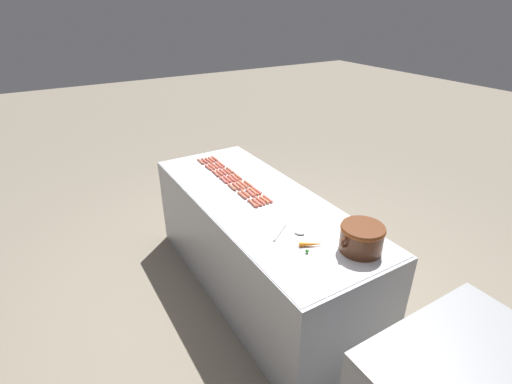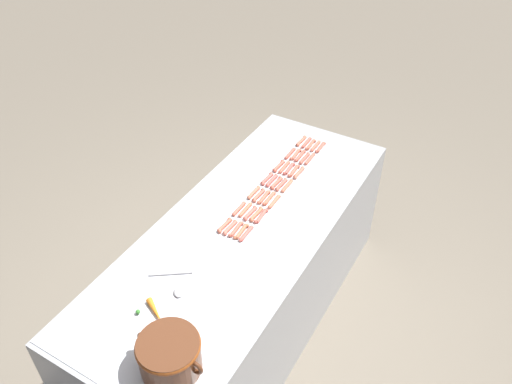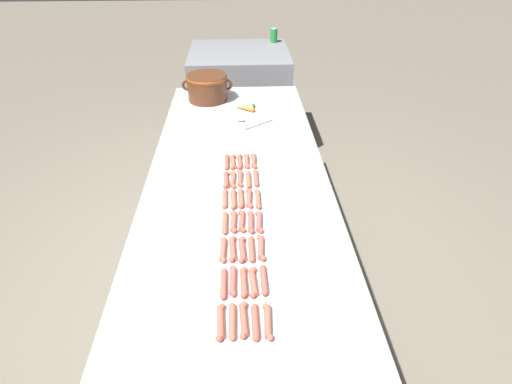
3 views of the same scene
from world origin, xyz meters
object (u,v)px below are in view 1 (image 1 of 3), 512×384
(serving_spoon, at_px, (293,233))
(carrot, at_px, (312,245))
(hot_dog_16, at_px, (223,172))
(hot_dog_18, at_px, (240,185))
(hot_dog_8, at_px, (219,165))
(hot_dog_3, at_px, (238,176))
(hot_dog_17, at_px, (231,178))
(hot_dog_4, at_px, (248,184))
(hot_dog_22, at_px, (212,166))
(hot_dog_27, at_px, (257,202))
(bean_pot, at_px, (362,237))
(hot_dog_30, at_px, (216,174))
(hot_dog_32, at_px, (232,187))
(hot_dog_19, at_px, (250,193))
(hot_dog_34, at_px, (253,203))
(hot_dog_7, at_px, (212,159))
(hot_dog_15, at_px, (215,166))
(hot_dog_0, at_px, (215,159))
(hot_dog_25, at_px, (237,186))
(hot_dog_11, at_px, (244,184))
(hot_dog_23, at_px, (219,173))
(hot_dog_5, at_px, (257,190))
(hot_dog_31, at_px, (224,180))
(hot_dog_24, at_px, (227,179))
(hot_dog_29, at_px, (208,168))
(hot_dog_26, at_px, (245,194))
(hot_dog_33, at_px, (242,195))
(hot_dog_6, at_px, (268,199))
(hot_dog_1, at_px, (221,164))
(hot_dog_20, at_px, (260,201))
(hot_dog_9, at_px, (227,171))
(hot_dog_2, at_px, (230,170))
(hot_dog_10, at_px, (235,178))
(hot_dog_28, at_px, (201,162))
(hot_dog_13, at_px, (264,200))

(serving_spoon, xyz_separation_m, carrot, (-0.01, 0.19, 0.01))
(hot_dog_16, bearing_deg, hot_dog_18, 89.88)
(hot_dog_8, bearing_deg, carrot, 87.50)
(hot_dog_3, xyz_separation_m, hot_dog_17, (0.07, 0.01, 0.00))
(hot_dog_4, xyz_separation_m, hot_dog_22, (0.11, -0.49, 0.00))
(hot_dog_22, xyz_separation_m, hot_dog_27, (-0.00, 0.81, 0.00))
(hot_dog_27, distance_m, bean_pot, 0.89)
(hot_dog_30, distance_m, hot_dog_32, 0.31)
(hot_dog_30, bearing_deg, carrot, 91.85)
(hot_dog_19, bearing_deg, hot_dog_17, -89.53)
(hot_dog_34, relative_size, serving_spoon, 0.57)
(hot_dog_18, bearing_deg, hot_dog_7, -93.31)
(hot_dog_15, relative_size, hot_dog_16, 1.00)
(hot_dog_3, distance_m, hot_dog_30, 0.21)
(hot_dog_34, height_order, bean_pot, bean_pot)
(hot_dog_0, xyz_separation_m, hot_dog_32, (0.15, 0.64, 0.00))
(hot_dog_4, distance_m, hot_dog_22, 0.51)
(hot_dog_25, bearing_deg, hot_dog_4, 178.43)
(serving_spoon, bearing_deg, hot_dog_18, -93.07)
(hot_dog_11, distance_m, hot_dog_23, 0.33)
(hot_dog_5, relative_size, hot_dog_31, 1.00)
(hot_dog_24, bearing_deg, hot_dog_16, -103.38)
(hot_dog_19, xyz_separation_m, hot_dog_29, (0.07, -0.65, 0.00))
(hot_dog_30, bearing_deg, hot_dog_26, 94.06)
(hot_dog_5, relative_size, hot_dog_33, 1.00)
(hot_dog_26, relative_size, hot_dog_33, 1.00)
(hot_dog_32, distance_m, bean_pot, 1.22)
(hot_dog_6, distance_m, hot_dog_26, 0.20)
(hot_dog_3, xyz_separation_m, hot_dog_8, (0.03, -0.32, 0.00))
(hot_dog_1, relative_size, hot_dog_30, 1.00)
(hot_dog_27, xyz_separation_m, serving_spoon, (0.01, 0.49, -0.00))
(hot_dog_15, relative_size, hot_dog_34, 1.00)
(hot_dog_7, distance_m, hot_dog_17, 0.49)
(hot_dog_5, height_order, hot_dog_25, same)
(hot_dog_1, xyz_separation_m, hot_dog_20, (0.07, 0.81, 0.00))
(hot_dog_0, distance_m, hot_dog_9, 0.33)
(hot_dog_2, xyz_separation_m, bean_pot, (-0.14, 1.50, 0.09))
(hot_dog_10, xyz_separation_m, hot_dog_28, (0.11, -0.49, 0.00))
(hot_dog_10, distance_m, hot_dog_18, 0.16)
(hot_dog_4, distance_m, hot_dog_30, 0.36)
(hot_dog_5, relative_size, hot_dog_17, 1.00)
(hot_dog_4, height_order, hot_dog_19, same)
(hot_dog_22, relative_size, hot_dog_28, 1.00)
(hot_dog_29, xyz_separation_m, serving_spoon, (-0.03, 1.29, -0.00))
(hot_dog_25, distance_m, carrot, 1.00)
(hot_dog_10, bearing_deg, hot_dog_11, 90.01)
(hot_dog_20, bearing_deg, hot_dog_34, 2.96)
(hot_dog_1, relative_size, hot_dog_13, 1.00)
(hot_dog_3, xyz_separation_m, hot_dog_15, (0.07, -0.32, 0.00))
(hot_dog_23, bearing_deg, hot_dog_9, 176.05)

